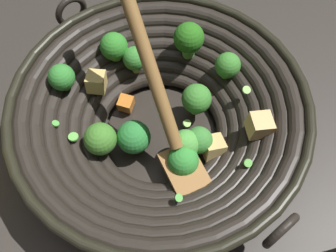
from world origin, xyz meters
TOP-DOWN VIEW (x-y plane):
  - ground_plane at (0.00, 0.00)m, footprint 4.00×4.00m
  - wok at (0.00, -0.00)m, footprint 0.45×0.41m

SIDE VIEW (x-z plane):
  - ground_plane at x=0.00m, z-range 0.00..0.00m
  - wok at x=0.00m, z-range -0.06..0.19m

